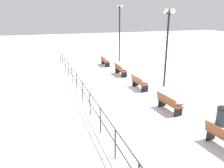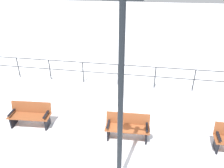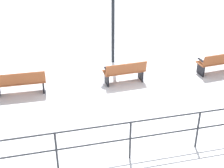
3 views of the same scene
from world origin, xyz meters
The scene contains 5 objects.
ground_plane centered at (0.00, 0.00, 0.00)m, with size 80.00×80.00×0.00m, color white.
bench_second centered at (-0.07, -3.50, 0.44)m, with size 0.68×1.50×0.85m.
bench_third centered at (-0.01, 0.00, 0.44)m, with size 0.62×1.47×0.84m.
bench_fourth centered at (0.03, 3.50, 0.45)m, with size 0.59×1.65×0.87m.
waterfront_railing centered at (-3.75, 0.00, 0.73)m, with size 0.05×19.53×1.09m.
Camera 3 is at (-9.85, 2.79, 5.65)m, focal length 53.48 mm.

